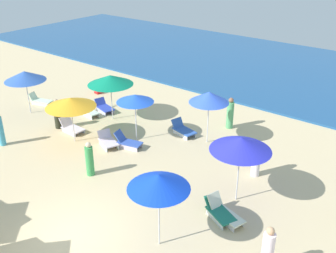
# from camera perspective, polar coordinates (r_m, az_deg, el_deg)

# --- Properties ---
(ground_plane) EXTENTS (60.00, 60.00, 0.00)m
(ground_plane) POSITION_cam_1_polar(r_m,az_deg,el_deg) (14.37, -14.00, -15.45)
(ground_plane) COLOR beige
(ocean) EXTENTS (60.00, 15.87, 0.12)m
(ocean) POSITION_cam_1_polar(r_m,az_deg,el_deg) (31.06, 19.39, 6.97)
(ocean) COLOR #205187
(ocean) RESTS_ON ground_plane
(umbrella_1) EXTENTS (1.83, 1.83, 2.41)m
(umbrella_1) POSITION_cam_1_polar(r_m,az_deg,el_deg) (19.20, -4.74, 4.04)
(umbrella_1) COLOR silver
(umbrella_1) RESTS_ON ground_plane
(lounge_chair_1_0) EXTENTS (1.39, 1.08, 0.67)m
(lounge_chair_1_0) POSITION_cam_1_polar(r_m,az_deg,el_deg) (19.55, -8.62, -2.07)
(lounge_chair_1_0) COLOR silver
(lounge_chair_1_0) RESTS_ON ground_plane
(lounge_chair_1_1) EXTENTS (1.41, 0.85, 0.77)m
(lounge_chair_1_1) POSITION_cam_1_polar(r_m,az_deg,el_deg) (19.30, -5.78, -2.23)
(lounge_chair_1_1) COLOR silver
(lounge_chair_1_1) RESTS_ON ground_plane
(umbrella_2) EXTENTS (2.30, 2.30, 2.71)m
(umbrella_2) POSITION_cam_1_polar(r_m,az_deg,el_deg) (14.69, 10.39, -2.47)
(umbrella_2) COLOR silver
(umbrella_2) RESTS_ON ground_plane
(lounge_chair_2_0) EXTENTS (1.49, 1.14, 0.65)m
(lounge_chair_2_0) POSITION_cam_1_polar(r_m,az_deg,el_deg) (14.83, 7.36, -12.04)
(lounge_chair_2_0) COLOR silver
(lounge_chair_2_0) RESTS_ON ground_plane
(lounge_chair_2_1) EXTENTS (1.61, 0.96, 0.76)m
(lounge_chair_2_1) POSITION_cam_1_polar(r_m,az_deg,el_deg) (14.81, 8.09, -12.15)
(lounge_chair_2_1) COLOR silver
(lounge_chair_2_1) RESTS_ON ground_plane
(umbrella_3) EXTENTS (2.47, 2.47, 2.56)m
(umbrella_3) POSITION_cam_1_polar(r_m,az_deg,el_deg) (21.66, -8.27, 6.64)
(umbrella_3) COLOR silver
(umbrella_3) RESTS_ON ground_plane
(lounge_chair_3_0) EXTENTS (1.45, 0.96, 0.67)m
(lounge_chair_3_0) POSITION_cam_1_polar(r_m,az_deg,el_deg) (23.44, -9.12, 2.74)
(lounge_chair_3_0) COLOR silver
(lounge_chair_3_0) RESTS_ON ground_plane
(lounge_chair_3_1) EXTENTS (1.42, 0.76, 0.68)m
(lounge_chair_3_1) POSITION_cam_1_polar(r_m,az_deg,el_deg) (23.07, -11.24, 2.18)
(lounge_chair_3_1) COLOR silver
(lounge_chair_3_1) RESTS_ON ground_plane
(umbrella_4) EXTENTS (2.00, 2.00, 2.71)m
(umbrella_4) POSITION_cam_1_polar(r_m,az_deg,el_deg) (12.33, -1.35, -7.92)
(umbrella_4) COLOR silver
(umbrella_4) RESTS_ON ground_plane
(umbrella_5) EXTENTS (2.44, 2.44, 2.33)m
(umbrella_5) POSITION_cam_1_polar(r_m,az_deg,el_deg) (19.55, -13.79, 3.37)
(umbrella_5) COLOR silver
(umbrella_5) RESTS_ON ground_plane
(lounge_chair_5_0) EXTENTS (1.36, 0.73, 0.72)m
(lounge_chair_5_0) POSITION_cam_1_polar(r_m,az_deg,el_deg) (21.34, -13.65, -0.12)
(lounge_chair_5_0) COLOR silver
(lounge_chair_5_0) RESTS_ON ground_plane
(umbrella_6) EXTENTS (1.92, 1.92, 2.66)m
(umbrella_6) POSITION_cam_1_polar(r_m,az_deg,el_deg) (18.91, 5.91, 4.19)
(umbrella_6) COLOR silver
(umbrella_6) RESTS_ON ground_plane
(lounge_chair_6_0) EXTENTS (1.47, 0.96, 0.71)m
(lounge_chair_6_0) POSITION_cam_1_polar(r_m,az_deg,el_deg) (20.47, 2.17, -0.46)
(lounge_chair_6_0) COLOR silver
(lounge_chair_6_0) RESTS_ON ground_plane
(umbrella_7) EXTENTS (2.29, 2.29, 2.51)m
(umbrella_7) POSITION_cam_1_polar(r_m,az_deg,el_deg) (23.63, -19.82, 6.83)
(umbrella_7) COLOR silver
(umbrella_7) RESTS_ON ground_plane
(lounge_chair_7_0) EXTENTS (1.49, 0.93, 0.66)m
(lounge_chair_7_0) POSITION_cam_1_polar(r_m,az_deg,el_deg) (25.40, -17.82, 3.57)
(lounge_chair_7_0) COLOR silver
(lounge_chair_7_0) RESTS_ON ground_plane
(beachgoer_0) EXTENTS (0.44, 0.44, 1.71)m
(beachgoer_0) POSITION_cam_1_polar(r_m,az_deg,el_deg) (21.19, 8.89, 1.79)
(beachgoer_0) COLOR #54A467
(beachgoer_0) RESTS_ON ground_plane
(beachgoer_1) EXTENTS (0.48, 0.48, 1.56)m
(beachgoer_1) POSITION_cam_1_polar(r_m,az_deg,el_deg) (17.18, -11.17, -4.69)
(beachgoer_1) COLOR #399850
(beachgoer_1) RESTS_ON ground_plane
(beachgoer_2) EXTENTS (0.36, 0.36, 1.70)m
(beachgoer_2) POSITION_cam_1_polar(r_m,az_deg,el_deg) (20.82, -22.86, -0.47)
(beachgoer_2) COLOR #419EBE
(beachgoer_2) RESTS_ON ground_plane
(beachgoer_4) EXTENTS (0.47, 0.47, 1.66)m
(beachgoer_4) POSITION_cam_1_polar(r_m,az_deg,el_deg) (17.19, 12.52, -4.63)
(beachgoer_4) COLOR white
(beachgoer_4) RESTS_ON ground_plane
(beachgoer_5) EXTENTS (0.53, 0.53, 1.63)m
(beachgoer_5) POSITION_cam_1_polar(r_m,az_deg,el_deg) (21.76, -15.53, 1.64)
(beachgoer_5) COLOR #292C1F
(beachgoer_5) RESTS_ON ground_plane
(beachgoer_6) EXTENTS (0.48, 0.48, 1.68)m
(beachgoer_6) POSITION_cam_1_polar(r_m,az_deg,el_deg) (12.78, 14.08, -16.96)
(beachgoer_6) COLOR white
(beachgoer_6) RESTS_ON ground_plane
(cooler_box_0) EXTENTS (0.43, 0.60, 0.43)m
(cooler_box_0) POSITION_cam_1_polar(r_m,az_deg,el_deg) (26.36, -9.83, 5.21)
(cooler_box_0) COLOR red
(cooler_box_0) RESTS_ON ground_plane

